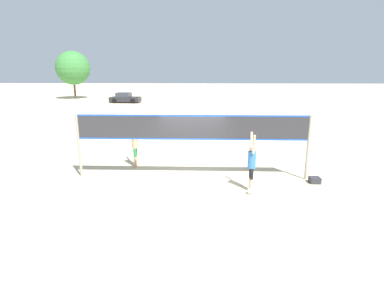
# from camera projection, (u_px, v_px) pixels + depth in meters

# --- Properties ---
(ground_plane) EXTENTS (200.00, 200.00, 0.00)m
(ground_plane) POSITION_uv_depth(u_px,v_px,m) (192.00, 178.00, 11.98)
(ground_plane) COLOR beige
(volleyball_net) EXTENTS (9.06, 0.10, 2.53)m
(volleyball_net) POSITION_uv_depth(u_px,v_px,m) (192.00, 131.00, 11.53)
(volleyball_net) COLOR gray
(volleyball_net) RESTS_ON ground_plane
(player_spiker) EXTENTS (0.28, 0.70, 2.09)m
(player_spiker) POSITION_uv_depth(u_px,v_px,m) (252.00, 161.00, 10.44)
(player_spiker) COLOR beige
(player_spiker) RESTS_ON ground_plane
(player_blocker) EXTENTS (0.28, 0.70, 2.13)m
(player_blocker) POSITION_uv_depth(u_px,v_px,m) (135.00, 142.00, 13.14)
(player_blocker) COLOR tan
(player_blocker) RESTS_ON ground_plane
(volleyball) EXTENTS (0.23, 0.23, 0.23)m
(volleyball) POSITION_uv_depth(u_px,v_px,m) (251.00, 191.00, 10.36)
(volleyball) COLOR silver
(volleyball) RESTS_ON ground_plane
(gear_bag) EXTENTS (0.39, 0.34, 0.23)m
(gear_bag) POSITION_uv_depth(u_px,v_px,m) (315.00, 180.00, 11.39)
(gear_bag) COLOR #2D2D33
(gear_bag) RESTS_ON ground_plane
(parked_car_near) EXTENTS (4.15, 2.14, 1.38)m
(parked_car_near) POSITION_uv_depth(u_px,v_px,m) (125.00, 98.00, 40.98)
(parked_car_near) COLOR #232328
(parked_car_near) RESTS_ON ground_plane
(tree_left_cluster) EXTENTS (5.12, 5.12, 7.27)m
(tree_left_cluster) POSITION_uv_depth(u_px,v_px,m) (73.00, 68.00, 46.05)
(tree_left_cluster) COLOR #4C3823
(tree_left_cluster) RESTS_ON ground_plane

